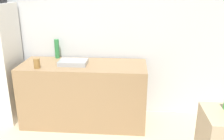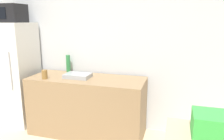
{
  "view_description": "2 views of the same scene",
  "coord_description": "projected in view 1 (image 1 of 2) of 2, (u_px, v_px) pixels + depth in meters",
  "views": [
    {
      "loc": [
        0.67,
        -0.72,
        1.93
      ],
      "look_at": [
        0.47,
        1.88,
        1.03
      ],
      "focal_mm": 40.0,
      "sensor_mm": 36.0,
      "label": 1
    },
    {
      "loc": [
        1.27,
        -0.39,
        1.73
      ],
      "look_at": [
        0.54,
        2.09,
        1.14
      ],
      "focal_mm": 35.0,
      "sensor_mm": 36.0,
      "label": 2
    }
  ],
  "objects": [
    {
      "name": "bottle_tall",
      "position": [
        57.0,
        49.0,
        3.69
      ],
      "size": [
        0.07,
        0.07,
        0.28
      ],
      "primitive_type": "cylinder",
      "color": "#2D7F42",
      "rests_on": "counter"
    },
    {
      "name": "sink_basin",
      "position": [
        73.0,
        62.0,
        3.42
      ],
      "size": [
        0.38,
        0.26,
        0.06
      ],
      "primitive_type": "cube",
      "color": "#9EA3A8",
      "rests_on": "counter"
    },
    {
      "name": "counter",
      "position": [
        84.0,
        94.0,
        3.58
      ],
      "size": [
        1.74,
        0.67,
        0.89
      ],
      "primitive_type": "cube",
      "color": "#937551",
      "rests_on": "ground_plane"
    },
    {
      "name": "bottle_short",
      "position": [
        37.0,
        63.0,
        3.25
      ],
      "size": [
        0.08,
        0.08,
        0.13
      ],
      "primitive_type": "cylinder",
      "color": "olive",
      "rests_on": "counter"
    },
    {
      "name": "wall_back",
      "position": [
        86.0,
        30.0,
        3.68
      ],
      "size": [
        8.0,
        0.06,
        2.6
      ],
      "primitive_type": "cube",
      "color": "silver",
      "rests_on": "ground_plane"
    }
  ]
}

